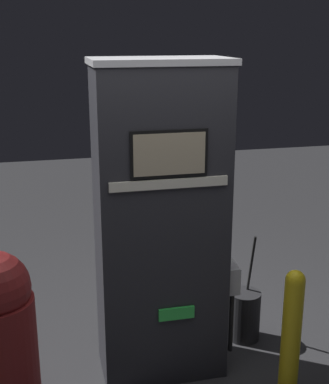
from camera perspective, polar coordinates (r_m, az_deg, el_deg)
The scene contains 3 objects.
gas_pump at distance 3.55m, azimuth -0.40°, elevation -3.51°, with size 0.94×0.50×2.16m.
safety_bollard at distance 3.60m, azimuth 13.38°, elevation -14.38°, with size 0.13×0.13×0.90m.
squeegee_bucket at distance 4.30m, azimuth 8.51°, elevation -12.83°, with size 0.24×0.24×0.87m.
Camera 1 is at (-0.74, -3.01, 2.30)m, focal length 50.00 mm.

